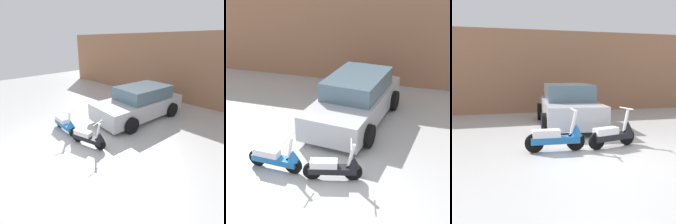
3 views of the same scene
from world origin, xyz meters
The scene contains 5 objects.
ground_plane centered at (0.00, 0.00, 0.00)m, with size 28.00×28.00×0.00m, color #B2B2B2.
wall_back centered at (0.00, 7.58, 1.95)m, with size 19.60×0.12×3.90m, color #9E6B4C.
scooter_front_left centered at (-1.14, 0.69, 0.37)m, with size 1.48×0.53×1.03m.
scooter_front_right centered at (0.37, 0.72, 0.36)m, with size 1.41×0.64×1.00m.
car_rear_left centered at (0.04, 4.01, 0.71)m, with size 2.51×4.58×1.49m.
Camera 3 is at (-2.69, -5.82, 1.93)m, focal length 45.00 mm.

